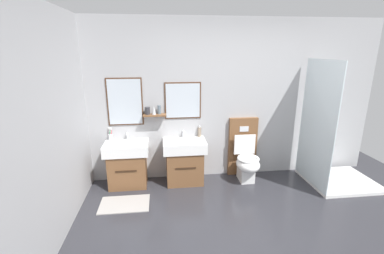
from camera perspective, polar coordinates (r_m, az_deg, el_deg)
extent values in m
cube|color=#2D2D33|center=(3.38, 16.31, -23.71)|extent=(6.03, 5.08, 0.10)
cube|color=#A8A8AA|center=(4.46, 8.40, 5.66)|extent=(4.83, 0.12, 2.56)
cube|color=#4C301E|center=(4.27, -14.05, 5.20)|extent=(0.54, 0.02, 0.74)
cube|color=silver|center=(4.27, -14.07, 5.18)|extent=(0.50, 0.01, 0.70)
cube|color=#4C301E|center=(4.25, -1.96, 5.63)|extent=(0.57, 0.02, 0.58)
cube|color=silver|center=(4.24, -1.95, 5.60)|extent=(0.53, 0.01, 0.54)
cube|color=brown|center=(4.21, -7.93, 2.52)|extent=(0.36, 0.14, 0.02)
cylinder|color=#333338|center=(4.21, -9.43, 3.43)|extent=(0.08, 0.08, 0.12)
cone|color=silver|center=(4.19, -8.10, 3.58)|extent=(0.06, 0.06, 0.14)
cylinder|color=slate|center=(4.20, -6.98, 3.67)|extent=(0.05, 0.05, 0.14)
cube|color=#A8A8AA|center=(2.76, -32.15, -3.31)|extent=(0.12, 3.88, 2.56)
cube|color=#9E9993|center=(4.01, -14.10, -15.59)|extent=(0.68, 0.44, 0.01)
cube|color=brown|center=(4.40, -13.43, -8.61)|extent=(0.57, 0.44, 0.54)
cube|color=#342214|center=(4.17, -13.82, -9.11)|extent=(0.31, 0.01, 0.02)
cube|color=white|center=(4.27, -13.73, -4.31)|extent=(0.67, 0.48, 0.16)
cube|color=silver|center=(4.22, -13.84, -3.59)|extent=(0.42, 0.26, 0.03)
cylinder|color=silver|center=(4.40, -13.58, -1.77)|extent=(0.03, 0.03, 0.11)
cylinder|color=silver|center=(4.34, -13.70, -1.39)|extent=(0.02, 0.11, 0.02)
cube|color=brown|center=(4.38, -1.61, -8.26)|extent=(0.57, 0.44, 0.54)
cube|color=#342214|center=(4.15, -1.33, -8.74)|extent=(0.31, 0.01, 0.02)
cube|color=white|center=(4.25, -1.65, -3.93)|extent=(0.67, 0.48, 0.16)
cube|color=silver|center=(4.20, -1.62, -3.21)|extent=(0.42, 0.26, 0.03)
cylinder|color=silver|center=(4.38, -1.89, -1.39)|extent=(0.03, 0.03, 0.11)
cylinder|color=silver|center=(4.32, -1.83, -1.01)|extent=(0.02, 0.11, 0.02)
cube|color=brown|center=(4.65, 10.60, -4.01)|extent=(0.48, 0.10, 1.00)
cube|color=silver|center=(4.50, 11.01, -0.42)|extent=(0.15, 0.01, 0.09)
cube|color=white|center=(4.55, 11.37, -9.06)|extent=(0.22, 0.30, 0.34)
ellipsoid|color=white|center=(4.42, 11.80, -7.73)|extent=(0.37, 0.46, 0.24)
torus|color=white|center=(4.38, 11.87, -6.59)|extent=(0.35, 0.35, 0.04)
cube|color=white|center=(4.52, 11.11, -3.66)|extent=(0.35, 0.03, 0.33)
cylinder|color=silver|center=(4.42, -16.91, -2.08)|extent=(0.07, 0.07, 0.09)
cylinder|color=#DB3847|center=(4.40, -16.76, -1.39)|extent=(0.02, 0.02, 0.17)
cube|color=white|center=(4.37, -16.77, -0.36)|extent=(0.01, 0.02, 0.03)
cylinder|color=#DB3847|center=(4.41, -16.98, -1.31)|extent=(0.04, 0.02, 0.17)
cube|color=white|center=(4.39, -17.26, -0.23)|extent=(0.02, 0.02, 0.03)
cylinder|color=white|center=(4.40, -17.10, -1.34)|extent=(0.02, 0.02, 0.17)
cube|color=white|center=(4.37, -17.15, -0.28)|extent=(0.01, 0.02, 0.03)
cylinder|color=#33B266|center=(4.39, -17.03, -1.39)|extent=(0.03, 0.01, 0.17)
cube|color=white|center=(4.36, -16.98, -0.31)|extent=(0.02, 0.02, 0.03)
cylinder|color=gray|center=(4.39, 1.59, -1.08)|extent=(0.06, 0.06, 0.15)
cylinder|color=silver|center=(4.36, 1.60, 0.11)|extent=(0.02, 0.02, 0.04)
cube|color=white|center=(5.06, 28.79, -9.98)|extent=(1.04, 0.91, 0.05)
cube|color=silver|center=(4.45, 25.04, 0.54)|extent=(0.02, 0.91, 1.90)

